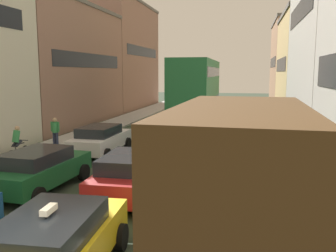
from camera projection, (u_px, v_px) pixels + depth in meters
The scene contains 15 objects.
sidewalk_left at pixel (104, 128), 26.99m from camera, with size 2.60×64.00×0.14m, color #A9A9A9.
lane_stripe_left at pixel (169, 131), 25.92m from camera, with size 0.16×60.00×0.01m, color silver.
lane_stripe_right at pixel (217, 133), 25.19m from camera, with size 0.16×60.00×0.01m, color silver.
building_row_left at pixel (48, 51), 28.89m from camera, with size 7.20×43.90×13.06m.
removalist_box_truck at pixel (241, 177), 7.74m from camera, with size 2.82×7.75×3.58m.
taxi_centre_lane_front at pixel (54, 245), 7.15m from camera, with size 2.30×4.41×1.66m.
sedan_centre_lane_second at pixel (131, 174), 12.22m from camera, with size 2.16×4.35×1.49m.
wagon_left_lane_second at pixel (39, 169), 12.84m from camera, with size 2.25×4.39×1.49m.
hatchback_centre_lane_third at pixel (171, 142), 17.74m from camera, with size 2.17×4.35×1.49m.
sedan_left_lane_third at pixel (101, 139), 18.57m from camera, with size 2.11×4.32×1.49m.
sedan_right_lane_behind_truck at pixel (241, 157), 14.65m from camera, with size 2.20×4.37×1.49m.
wagon_right_lane_far at pixel (242, 134), 19.91m from camera, with size 2.25×4.39×1.49m.
bus_mid_queue_primary at pixel (197, 91), 26.28m from camera, with size 2.89×10.53×5.06m.
cyclist_on_sidewalk at pixel (17, 144), 16.88m from camera, with size 0.50×1.73×1.72m.
pedestrian_near_kerb at pixel (55, 130), 20.43m from camera, with size 0.54×0.34×1.66m.
Camera 1 is at (3.79, -4.99, 4.20)m, focal length 38.57 mm.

